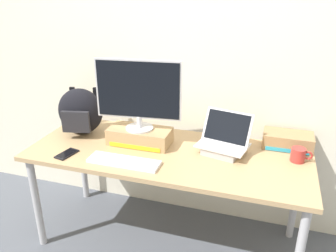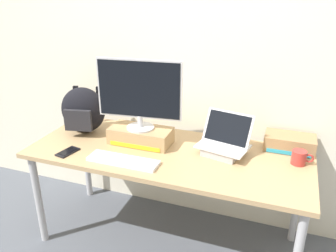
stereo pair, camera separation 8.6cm
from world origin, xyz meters
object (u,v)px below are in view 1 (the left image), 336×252
messenger_backpack (80,112)px  desktop_monitor (138,93)px  open_laptop (223,145)px  cell_phone (67,154)px  toner_box_cyan (288,140)px  external_keyboard (124,161)px  coffee_mug (298,155)px  toner_box_yellow (140,136)px

messenger_backpack → desktop_monitor: bearing=-18.0°
open_laptop → cell_phone: 1.01m
desktop_monitor → messenger_backpack: 0.51m
toner_box_cyan → external_keyboard: bearing=-151.0°
open_laptop → desktop_monitor: bearing=-163.7°
open_laptop → toner_box_cyan: bearing=39.4°
coffee_mug → toner_box_cyan: size_ratio=0.41×
desktop_monitor → toner_box_cyan: (0.96, 0.24, -0.31)m
desktop_monitor → cell_phone: bearing=-149.1°
desktop_monitor → open_laptop: 0.64m
external_keyboard → cell_phone: (-0.39, -0.01, -0.01)m
external_keyboard → coffee_mug: size_ratio=3.45×
cell_phone → toner_box_cyan: (1.34, 0.54, 0.04)m
messenger_backpack → cell_phone: 0.38m
toner_box_cyan → cell_phone: bearing=-158.2°
cell_phone → toner_box_cyan: bearing=33.2°
external_keyboard → messenger_backpack: messenger_backpack is taller
coffee_mug → toner_box_cyan: (-0.06, 0.18, 0.01)m
coffee_mug → toner_box_cyan: 0.19m
external_keyboard → messenger_backpack: (-0.47, 0.32, 0.16)m
desktop_monitor → external_keyboard: bearing=-94.8°
messenger_backpack → toner_box_cyan: (1.42, 0.20, -0.12)m
toner_box_yellow → toner_box_cyan: (0.96, 0.24, -0.00)m
open_laptop → coffee_mug: bearing=14.7°
cell_phone → toner_box_cyan: 1.45m
open_laptop → cell_phone: bearing=-148.3°
desktop_monitor → coffee_mug: desktop_monitor is taller
desktop_monitor → open_laptop: desktop_monitor is taller
desktop_monitor → coffee_mug: bearing=-3.2°
external_keyboard → coffee_mug: (1.01, 0.34, 0.03)m
desktop_monitor → cell_phone: (-0.39, -0.30, -0.35)m
cell_phone → toner_box_cyan: toner_box_cyan is taller
external_keyboard → toner_box_cyan: (0.95, 0.53, 0.04)m
toner_box_yellow → messenger_backpack: 0.48m
open_laptop → cell_phone: open_laptop is taller
cell_phone → toner_box_yellow: bearing=49.0°
external_keyboard → open_laptop: bearing=30.6°
messenger_backpack → cell_phone: size_ratio=2.19×
toner_box_yellow → coffee_mug: 1.02m
toner_box_yellow → cell_phone: size_ratio=2.58×
messenger_backpack → cell_phone: bearing=-89.6°
toner_box_cyan → coffee_mug: bearing=-71.0°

